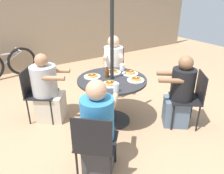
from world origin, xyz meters
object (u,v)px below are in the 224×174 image
object	(u,v)px
patio_chair_north	(37,91)
diner_north	(47,91)
pancake_plate_a	(110,84)
patio_chair_east	(95,142)
diner_west	(113,68)
drinking_glass_a	(116,88)
diner_south	(179,95)
diner_east	(98,131)
bicycle	(6,64)
patio_chair_south	(191,96)
pancake_plate_c	(92,76)
pancake_plate_e	(130,73)
pancake_plate_d	(113,72)
patio_chair_west	(114,67)
coffee_cup	(122,67)
patio_table	(112,88)
syrup_bottle	(107,73)
pancake_plate_b	(136,80)

from	to	relation	value
patio_chair_north	diner_north	distance (m)	0.17
pancake_plate_a	patio_chair_east	bearing A→B (deg)	-131.82
patio_chair_east	diner_west	distance (m)	2.20
drinking_glass_a	diner_west	bearing A→B (deg)	58.31
diner_south	diner_east	bearing A→B (deg)	133.19
diner_south	bicycle	distance (m)	3.98
diner_east	patio_chair_south	size ratio (longest dim) A/B	1.33
patio_chair_south	pancake_plate_c	bearing A→B (deg)	88.41
patio_chair_north	pancake_plate_a	size ratio (longest dim) A/B	3.41
diner_east	pancake_plate_e	xyz separation A→B (m)	(1.01, 0.77, 0.23)
diner_east	pancake_plate_d	xyz separation A→B (m)	(0.81, 0.97, 0.23)
patio_chair_south	drinking_glass_a	world-z (taller)	patio_chair_south
patio_chair_east	pancake_plate_e	xyz separation A→B (m)	(1.13, 0.90, 0.25)
patio_chair_west	pancake_plate_d	world-z (taller)	patio_chair_west
coffee_cup	bicycle	world-z (taller)	coffee_cup
patio_chair_east	pancake_plate_d	size ratio (longest dim) A/B	3.41
patio_table	patio_chair_north	world-z (taller)	patio_chair_north
patio_chair_west	syrup_bottle	distance (m)	1.17
patio_chair_north	pancake_plate_d	size ratio (longest dim) A/B	3.41
diner_east	bicycle	size ratio (longest dim) A/B	0.80
patio_chair_west	patio_chair_east	bearing A→B (deg)	86.45
diner_south	diner_west	size ratio (longest dim) A/B	0.96
patio_chair_north	pancake_plate_e	distance (m)	1.50
patio_chair_south	patio_chair_west	size ratio (longest dim) A/B	1.00
patio_chair_north	drinking_glass_a	distance (m)	1.37
pancake_plate_a	pancake_plate_b	bearing A→B (deg)	-9.30
patio_chair_south	patio_chair_west	bearing A→B (deg)	46.73
pancake_plate_e	drinking_glass_a	bearing A→B (deg)	-142.67
patio_chair_north	pancake_plate_b	xyz separation A→B (m)	(1.22, -0.94, 0.25)
coffee_cup	bicycle	size ratio (longest dim) A/B	0.07
diner_north	pancake_plate_e	size ratio (longest dim) A/B	4.37
diner_south	pancake_plate_a	xyz separation A→B (m)	(-0.95, 0.44, 0.24)
drinking_glass_a	pancake_plate_d	bearing A→B (deg)	60.56
patio_chair_west	pancake_plate_d	distance (m)	0.97
diner_south	patio_chair_east	bearing A→B (deg)	137.37
patio_chair_west	coffee_cup	world-z (taller)	patio_chair_west
patio_chair_north	diner_north	bearing A→B (deg)	90.00
patio_chair_east	pancake_plate_c	world-z (taller)	patio_chair_east
patio_table	drinking_glass_a	bearing A→B (deg)	-116.11
pancake_plate_a	pancake_plate_d	size ratio (longest dim) A/B	1.00
pancake_plate_c	coffee_cup	world-z (taller)	coffee_cup
patio_chair_west	coffee_cup	bearing A→B (deg)	101.05
diner_north	coffee_cup	bearing A→B (deg)	108.65
diner_south	pancake_plate_b	distance (m)	0.71
patio_chair_north	patio_chair_south	world-z (taller)	same
pancake_plate_b	bicycle	bearing A→B (deg)	113.62
diner_south	patio_chair_west	size ratio (longest dim) A/B	1.30
patio_chair_north	patio_chair_south	distance (m)	2.38
pancake_plate_c	bicycle	size ratio (longest dim) A/B	0.18
patio_chair_west	pancake_plate_e	size ratio (longest dim) A/B	3.41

